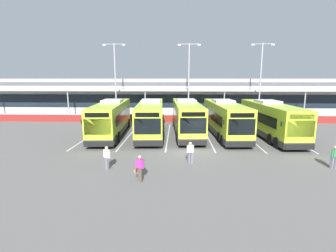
{
  "coord_description": "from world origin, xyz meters",
  "views": [
    {
      "loc": [
        -1.13,
        -21.2,
        6.14
      ],
      "look_at": [
        -2.01,
        3.0,
        1.6
      ],
      "focal_mm": 27.5,
      "sensor_mm": 36.0,
      "label": 1
    }
  ],
  "objects_px": {
    "coach_bus_leftmost": "(111,119)",
    "pedestrian_child": "(334,156)",
    "lamp_post_east": "(261,77)",
    "coach_bus_right_centre": "(225,119)",
    "coach_bus_rightmost": "(270,120)",
    "lamp_post_centre": "(189,77)",
    "pedestrian_with_handbag": "(140,168)",
    "lamp_post_west": "(115,77)",
    "coach_bus_centre": "(187,118)",
    "coach_bus_left_centre": "(151,119)",
    "pedestrian_in_dark_coat": "(107,157)",
    "pedestrian_near_bin": "(190,152)"
  },
  "relations": [
    {
      "from": "coach_bus_rightmost",
      "to": "pedestrian_child",
      "type": "relative_size",
      "value": 7.58
    },
    {
      "from": "coach_bus_leftmost",
      "to": "lamp_post_east",
      "type": "distance_m",
      "value": 22.52
    },
    {
      "from": "lamp_post_east",
      "to": "coach_bus_right_centre",
      "type": "bearing_deg",
      "value": -122.85
    },
    {
      "from": "pedestrian_child",
      "to": "pedestrian_in_dark_coat",
      "type": "bearing_deg",
      "value": -177.34
    },
    {
      "from": "coach_bus_rightmost",
      "to": "pedestrian_with_handbag",
      "type": "relative_size",
      "value": 7.58
    },
    {
      "from": "pedestrian_near_bin",
      "to": "pedestrian_child",
      "type": "bearing_deg",
      "value": -4.16
    },
    {
      "from": "coach_bus_rightmost",
      "to": "lamp_post_east",
      "type": "xyz_separation_m",
      "value": [
        2.28,
        11.31,
        4.5
      ]
    },
    {
      "from": "pedestrian_near_bin",
      "to": "lamp_post_east",
      "type": "distance_m",
      "value": 23.71
    },
    {
      "from": "coach_bus_leftmost",
      "to": "coach_bus_centre",
      "type": "distance_m",
      "value": 8.2
    },
    {
      "from": "pedestrian_with_handbag",
      "to": "lamp_post_west",
      "type": "height_order",
      "value": "lamp_post_west"
    },
    {
      "from": "coach_bus_right_centre",
      "to": "lamp_post_west",
      "type": "height_order",
      "value": "lamp_post_west"
    },
    {
      "from": "coach_bus_left_centre",
      "to": "pedestrian_in_dark_coat",
      "type": "height_order",
      "value": "coach_bus_left_centre"
    },
    {
      "from": "lamp_post_east",
      "to": "coach_bus_centre",
      "type": "bearing_deg",
      "value": -136.91
    },
    {
      "from": "pedestrian_with_handbag",
      "to": "pedestrian_child",
      "type": "height_order",
      "value": "same"
    },
    {
      "from": "lamp_post_centre",
      "to": "coach_bus_left_centre",
      "type": "bearing_deg",
      "value": -113.23
    },
    {
      "from": "pedestrian_in_dark_coat",
      "to": "lamp_post_centre",
      "type": "bearing_deg",
      "value": 73.5
    },
    {
      "from": "coach_bus_rightmost",
      "to": "lamp_post_centre",
      "type": "bearing_deg",
      "value": 125.94
    },
    {
      "from": "coach_bus_centre",
      "to": "lamp_post_centre",
      "type": "xyz_separation_m",
      "value": [
        0.6,
        10.1,
        4.5
      ]
    },
    {
      "from": "lamp_post_centre",
      "to": "coach_bus_centre",
      "type": "bearing_deg",
      "value": -93.42
    },
    {
      "from": "coach_bus_leftmost",
      "to": "lamp_post_west",
      "type": "distance_m",
      "value": 11.56
    },
    {
      "from": "lamp_post_west",
      "to": "coach_bus_centre",
      "type": "bearing_deg",
      "value": -44.02
    },
    {
      "from": "coach_bus_rightmost",
      "to": "pedestrian_near_bin",
      "type": "height_order",
      "value": "coach_bus_rightmost"
    },
    {
      "from": "lamp_post_west",
      "to": "lamp_post_centre",
      "type": "height_order",
      "value": "same"
    },
    {
      "from": "pedestrian_with_handbag",
      "to": "lamp_post_centre",
      "type": "height_order",
      "value": "lamp_post_centre"
    },
    {
      "from": "pedestrian_in_dark_coat",
      "to": "pedestrian_near_bin",
      "type": "relative_size",
      "value": 1.0
    },
    {
      "from": "coach_bus_leftmost",
      "to": "pedestrian_child",
      "type": "bearing_deg",
      "value": -29.24
    },
    {
      "from": "coach_bus_rightmost",
      "to": "lamp_post_west",
      "type": "height_order",
      "value": "lamp_post_west"
    },
    {
      "from": "coach_bus_rightmost",
      "to": "lamp_post_centre",
      "type": "height_order",
      "value": "lamp_post_centre"
    },
    {
      "from": "lamp_post_east",
      "to": "lamp_post_west",
      "type": "bearing_deg",
      "value": -178.61
    },
    {
      "from": "coach_bus_rightmost",
      "to": "pedestrian_in_dark_coat",
      "type": "height_order",
      "value": "coach_bus_rightmost"
    },
    {
      "from": "lamp_post_centre",
      "to": "lamp_post_east",
      "type": "distance_m",
      "value": 10.36
    },
    {
      "from": "coach_bus_right_centre",
      "to": "coach_bus_left_centre",
      "type": "bearing_deg",
      "value": -179.8
    },
    {
      "from": "coach_bus_right_centre",
      "to": "pedestrian_in_dark_coat",
      "type": "height_order",
      "value": "coach_bus_right_centre"
    },
    {
      "from": "coach_bus_left_centre",
      "to": "coach_bus_centre",
      "type": "xyz_separation_m",
      "value": [
        3.93,
        0.45,
        0.0
      ]
    },
    {
      "from": "pedestrian_in_dark_coat",
      "to": "lamp_post_east",
      "type": "relative_size",
      "value": 0.15
    },
    {
      "from": "coach_bus_leftmost",
      "to": "pedestrian_in_dark_coat",
      "type": "relative_size",
      "value": 7.58
    },
    {
      "from": "coach_bus_right_centre",
      "to": "lamp_post_centre",
      "type": "xyz_separation_m",
      "value": [
        -3.47,
        10.53,
        4.5
      ]
    },
    {
      "from": "pedestrian_near_bin",
      "to": "coach_bus_rightmost",
      "type": "bearing_deg",
      "value": 45.63
    },
    {
      "from": "coach_bus_right_centre",
      "to": "pedestrian_in_dark_coat",
      "type": "bearing_deg",
      "value": -131.78
    },
    {
      "from": "pedestrian_with_handbag",
      "to": "lamp_post_east",
      "type": "height_order",
      "value": "lamp_post_east"
    },
    {
      "from": "pedestrian_in_dark_coat",
      "to": "pedestrian_with_handbag",
      "type": "bearing_deg",
      "value": -37.71
    },
    {
      "from": "coach_bus_leftmost",
      "to": "lamp_post_east",
      "type": "bearing_deg",
      "value": 29.87
    },
    {
      "from": "coach_bus_left_centre",
      "to": "pedestrian_with_handbag",
      "type": "relative_size",
      "value": 7.58
    },
    {
      "from": "coach_bus_right_centre",
      "to": "coach_bus_centre",
      "type": "bearing_deg",
      "value": 174.07
    },
    {
      "from": "coach_bus_leftmost",
      "to": "pedestrian_child",
      "type": "height_order",
      "value": "coach_bus_leftmost"
    },
    {
      "from": "coach_bus_leftmost",
      "to": "coach_bus_right_centre",
      "type": "bearing_deg",
      "value": 1.43
    },
    {
      "from": "coach_bus_leftmost",
      "to": "coach_bus_rightmost",
      "type": "distance_m",
      "value": 16.86
    },
    {
      "from": "pedestrian_in_dark_coat",
      "to": "coach_bus_leftmost",
      "type": "bearing_deg",
      "value": 102.56
    },
    {
      "from": "pedestrian_in_dark_coat",
      "to": "pedestrian_near_bin",
      "type": "xyz_separation_m",
      "value": [
        5.7,
        1.43,
        0.0
      ]
    },
    {
      "from": "lamp_post_west",
      "to": "lamp_post_centre",
      "type": "distance_m",
      "value": 10.69
    }
  ]
}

